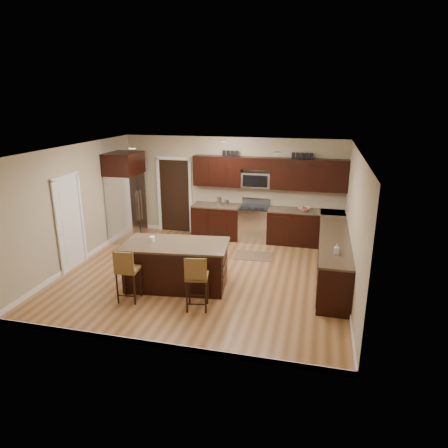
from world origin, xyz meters
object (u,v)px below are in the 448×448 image
(range, at_px, (254,223))
(stool_right, at_px, (196,277))
(island, at_px, (177,266))
(stool_left, at_px, (127,270))
(refrigerator, at_px, (126,196))

(range, distance_m, stool_right, 3.97)
(island, xyz_separation_m, stool_right, (0.69, -0.84, 0.22))
(stool_left, distance_m, refrigerator, 3.60)
(stool_left, height_order, refrigerator, refrigerator)
(stool_left, xyz_separation_m, stool_right, (1.35, 0.00, 0.01))
(stool_left, xyz_separation_m, refrigerator, (-1.59, 3.18, 0.56))
(island, relative_size, stool_left, 2.09)
(range, distance_m, stool_left, 4.31)
(range, distance_m, island, 3.28)
(range, xyz_separation_m, island, (-1.05, -3.11, -0.04))
(stool_right, height_order, refrigerator, refrigerator)
(stool_right, bearing_deg, range, 73.79)
(stool_left, bearing_deg, range, 61.59)
(island, bearing_deg, stool_left, -134.87)
(range, relative_size, island, 0.51)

